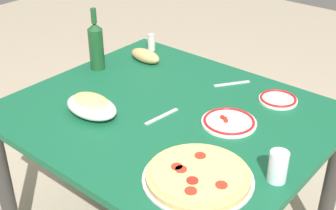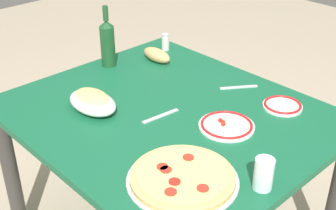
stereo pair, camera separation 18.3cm
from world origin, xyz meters
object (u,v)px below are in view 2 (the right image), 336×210
Objects in this scene: bread_loaf at (157,55)px; spice_shaker at (165,42)px; pepperoni_pizza at (183,177)px; wine_bottle at (108,42)px; dining_table at (168,135)px; side_plate_far at (283,105)px; side_plate_near at (227,125)px; water_glass at (264,174)px; baked_pasta_dish at (93,101)px.

bread_loaf is 2.00× the size of spice_shaker.
pepperoni_pizza is 0.94m from bread_loaf.
wine_bottle is (0.88, -0.37, 0.11)m from pepperoni_pizza.
side_plate_far is (-0.30, -0.36, 0.12)m from dining_table.
bread_loaf is at bearing -37.01° from dining_table.
pepperoni_pizza reaches higher than side_plate_far.
side_plate_near is 2.46× the size of spice_shaker.
spice_shaker is (1.02, -0.54, -0.01)m from water_glass.
pepperoni_pizza is 1.70× the size of side_plate_near.
baked_pasta_dish is 1.48× the size of side_plate_far.
wine_bottle is at bearing -10.71° from dining_table.
side_plate_far is at bearing -85.22° from pepperoni_pizza.
water_glass is (-0.19, -0.16, 0.04)m from pepperoni_pizza.
baked_pasta_dish reaches higher than bread_loaf.
water_glass is 1.16m from spice_shaker.
side_plate_far is (-0.06, -0.28, 0.00)m from side_plate_near.
pepperoni_pizza is at bearing 39.22° from water_glass.
spice_shaker is (0.77, -0.07, 0.03)m from side_plate_far.
baked_pasta_dish is at bearing 7.60° from water_glass.
bread_loaf reaches higher than side_plate_far.
pepperoni_pizza is 0.96m from wine_bottle.
spice_shaker is (0.26, -0.64, 0.00)m from baked_pasta_dish.
baked_pasta_dish is 2.23× the size of water_glass.
wine_bottle is at bearing -1.45° from side_plate_near.
baked_pasta_dish is at bearing 32.51° from side_plate_near.
dining_table is 3.40× the size of pepperoni_pizza.
spice_shaker is at bearing -40.28° from pepperoni_pizza.
pepperoni_pizza is 0.25m from water_glass.
spice_shaker reaches higher than baked_pasta_dish.
spice_shaker is (0.72, -0.35, 0.03)m from side_plate_near.
side_plate_near is (-0.46, -0.29, -0.03)m from baked_pasta_dish.
pepperoni_pizza is 4.17× the size of spice_shaker.
spice_shaker is at bearing -98.34° from wine_bottle.
side_plate_near is at bearing -72.30° from pepperoni_pizza.
water_glass is at bearing 168.93° from wine_bottle.
side_plate_near is at bearing -147.49° from baked_pasta_dish.
spice_shaker is at bearing -27.96° from water_glass.
side_plate_near is at bearing 78.39° from side_plate_far.
dining_table is at bearing 137.75° from spice_shaker.
baked_pasta_dish reaches higher than pepperoni_pizza.
bread_loaf is (0.18, -0.51, -0.01)m from baked_pasta_dish.
side_plate_far is at bearing -101.61° from side_plate_near.
water_glass is 1.03m from bread_loaf.
baked_pasta_dish is 1.12× the size of side_plate_near.
side_plate_near is (-0.24, -0.08, 0.12)m from dining_table.
pepperoni_pizza is 1.51× the size of baked_pasta_dish.
pepperoni_pizza is 2.09× the size of bread_loaf.
side_plate_far is 0.78m from spice_shaker.
wine_bottle reaches higher than baked_pasta_dish.
side_plate_far is (0.25, -0.47, -0.04)m from water_glass.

